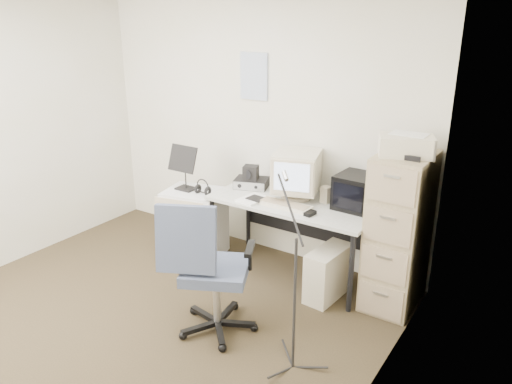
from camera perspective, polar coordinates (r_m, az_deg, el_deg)
The scene contains 21 objects.
floor at distance 4.16m, azimuth -14.12°, elevation -14.86°, with size 3.60×3.60×0.01m, color #2E2719.
wall_back at distance 4.93m, azimuth 0.06°, elevation 7.30°, with size 3.60×0.02×2.50m, color beige.
wall_right at distance 2.61m, azimuth 11.70°, elevation -4.86°, with size 0.02×3.60×2.50m, color beige.
wall_calendar at distance 4.84m, azimuth -0.23°, elevation 13.09°, with size 0.30×0.02×0.44m, color white.
filing_cabinet at distance 4.20m, azimuth 15.97°, elevation -4.41°, with size 0.40×0.60×1.30m, color tan.
printer at distance 3.93m, azimuth 16.78°, elevation 5.10°, with size 0.40×0.27×0.15m, color silver.
desk at distance 4.62m, azimuth 4.25°, elevation -5.25°, with size 1.50×0.70×0.73m, color silver.
crt_monitor at distance 4.48m, azimuth 4.66°, elevation 1.91°, with size 0.39×0.41×0.43m, color silver.
crt_tv at distance 4.35m, azimuth 11.44°, elevation 0.06°, with size 0.32×0.34×0.30m, color black.
desk_speaker at distance 4.45m, azimuth 8.01°, elevation -0.29°, with size 0.08×0.08×0.15m, color #BFAE90.
keyboard at distance 4.34m, azimuth 3.29°, elevation -1.49°, with size 0.48×0.17×0.03m, color silver.
mouse at distance 4.17m, azimuth 6.20°, elevation -2.44°, with size 0.06×0.11×0.03m, color black.
radio_receiver at distance 4.80m, azimuth -0.51°, elevation 1.05°, with size 0.31×0.22×0.09m, color black.
radio_speaker at distance 4.73m, azimuth -0.60°, elevation 2.22°, with size 0.14×0.13×0.14m, color black.
papers at distance 4.48m, azimuth -0.36°, elevation -0.82°, with size 0.20×0.27×0.02m, color white.
pc_tower at distance 4.36m, azimuth 8.24°, elevation -9.17°, with size 0.21×0.48×0.45m, color silver.
office_chair at distance 3.76m, azimuth -4.61°, elevation -8.63°, with size 0.61×0.61×1.06m, color #475268.
side_cart at distance 5.03m, azimuth -6.97°, elevation -3.50°, with size 0.55×0.44×0.68m, color silver.
music_stand at distance 4.88m, azimuth -8.11°, elevation 2.82°, with size 0.31×0.16×0.45m, color black.
headphones at distance 4.79m, azimuth -6.11°, elevation 0.34°, with size 0.16×0.16×0.03m, color black.
mic_stand at distance 3.32m, azimuth 4.49°, elevation -10.62°, with size 0.02×0.02×1.28m, color black.
Camera 1 is at (2.63, -2.23, 2.32)m, focal length 35.00 mm.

